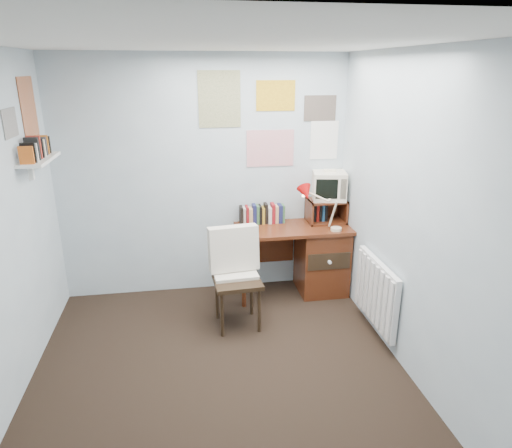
{
  "coord_description": "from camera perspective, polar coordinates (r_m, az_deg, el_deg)",
  "views": [
    {
      "loc": [
        -0.22,
        -2.93,
        2.35
      ],
      "look_at": [
        0.42,
        0.94,
        1.0
      ],
      "focal_mm": 32.0,
      "sensor_mm": 36.0,
      "label": 1
    }
  ],
  "objects": [
    {
      "name": "back_wall",
      "position": [
        4.81,
        -6.5,
        5.65
      ],
      "size": [
        3.0,
        0.02,
        2.5
      ],
      "primitive_type": "cube",
      "color": "silver",
      "rests_on": "ground"
    },
    {
      "name": "desk_lamp",
      "position": [
        4.7,
        10.12,
        1.56
      ],
      "size": [
        0.34,
        0.32,
        0.41
      ],
      "primitive_type": "cube",
      "rotation": [
        0.0,
        0.0,
        -0.28
      ],
      "color": "red",
      "rests_on": "desk"
    },
    {
      "name": "book_row",
      "position": [
        4.9,
        1.45,
        1.41
      ],
      "size": [
        0.6,
        0.14,
        0.22
      ],
      "primitive_type": "cube",
      "color": "#572613",
      "rests_on": "desk"
    },
    {
      "name": "right_wall",
      "position": [
        3.57,
        20.01,
        -0.16
      ],
      "size": [
        0.02,
        3.5,
        2.5
      ],
      "primitive_type": "cube",
      "color": "silver",
      "rests_on": "ground"
    },
    {
      "name": "desk_chair",
      "position": [
        4.29,
        -2.37,
        -7.19
      ],
      "size": [
        0.5,
        0.48,
        0.92
      ],
      "primitive_type": "cube",
      "rotation": [
        0.0,
        0.0,
        0.06
      ],
      "color": "black",
      "rests_on": "ground"
    },
    {
      "name": "posters_back",
      "position": [
        4.79,
        1.84,
        12.99
      ],
      "size": [
        1.2,
        0.01,
        0.9
      ],
      "primitive_type": "cube",
      "color": "white",
      "rests_on": "back_wall"
    },
    {
      "name": "wall_shelf",
      "position": [
        4.26,
        -25.48,
        7.29
      ],
      "size": [
        0.2,
        0.62,
        0.24
      ],
      "primitive_type": "cube",
      "color": "white",
      "rests_on": "left_wall"
    },
    {
      "name": "ground",
      "position": [
        3.76,
        -4.2,
        -19.74
      ],
      "size": [
        3.5,
        3.5,
        0.0
      ],
      "primitive_type": "plane",
      "color": "black",
      "rests_on": "ground"
    },
    {
      "name": "radiator",
      "position": [
        4.32,
        14.82,
        -8.26
      ],
      "size": [
        0.09,
        0.8,
        0.6
      ],
      "primitive_type": "cube",
      "color": "white",
      "rests_on": "right_wall"
    },
    {
      "name": "desk",
      "position": [
        5.01,
        7.56,
        -4.01
      ],
      "size": [
        1.2,
        0.55,
        0.76
      ],
      "color": "#572613",
      "rests_on": "ground"
    },
    {
      "name": "posters_left",
      "position": [
        4.24,
        -27.46,
        12.19
      ],
      "size": [
        0.01,
        0.7,
        0.6
      ],
      "primitive_type": "cube",
      "color": "white",
      "rests_on": "left_wall"
    },
    {
      "name": "crt_tv",
      "position": [
        4.93,
        9.11,
        4.93
      ],
      "size": [
        0.4,
        0.37,
        0.32
      ],
      "primitive_type": "cube",
      "rotation": [
        0.0,
        0.0,
        -0.19
      ],
      "color": "beige",
      "rests_on": "tv_riser"
    },
    {
      "name": "ceiling",
      "position": [
        2.94,
        -5.46,
        21.83
      ],
      "size": [
        3.0,
        3.5,
        0.02
      ],
      "primitive_type": "cube",
      "color": "white",
      "rests_on": "back_wall"
    },
    {
      "name": "tv_riser",
      "position": [
        4.98,
        8.74,
        1.67
      ],
      "size": [
        0.4,
        0.3,
        0.25
      ],
      "primitive_type": "cube",
      "color": "#572613",
      "rests_on": "desk"
    }
  ]
}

